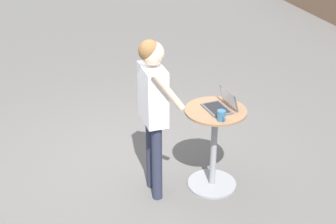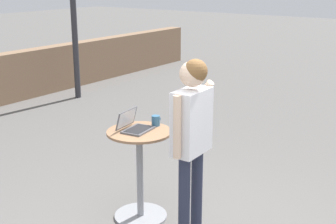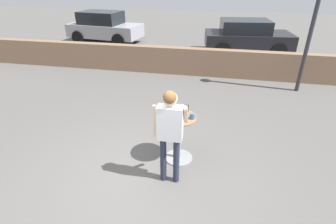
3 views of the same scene
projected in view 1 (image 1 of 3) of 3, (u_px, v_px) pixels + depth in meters
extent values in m
plane|color=#5B5956|center=(131.00, 168.00, 5.66)|extent=(50.00, 50.00, 0.00)
cylinder|color=gray|center=(212.00, 184.00, 5.36)|extent=(0.56, 0.56, 0.03)
cylinder|color=gray|center=(214.00, 149.00, 5.14)|extent=(0.07, 0.07, 0.92)
cylinder|color=#8C6647|center=(216.00, 111.00, 4.93)|extent=(0.66, 0.66, 0.02)
cube|color=#515156|center=(217.00, 109.00, 4.92)|extent=(0.35, 0.26, 0.02)
cube|color=black|center=(217.00, 108.00, 4.92)|extent=(0.30, 0.21, 0.00)
cube|color=#515156|center=(229.00, 98.00, 4.92)|extent=(0.33, 0.10, 0.19)
cube|color=white|center=(228.00, 98.00, 4.92)|extent=(0.30, 0.09, 0.17)
cylinder|color=#336084|center=(221.00, 115.00, 4.69)|extent=(0.09, 0.09, 0.11)
torus|color=#336084|center=(223.00, 118.00, 4.64)|extent=(0.05, 0.01, 0.05)
cylinder|color=#282D42|center=(151.00, 152.00, 5.15)|extent=(0.11, 0.11, 0.90)
cylinder|color=#282D42|center=(157.00, 163.00, 4.95)|extent=(0.11, 0.11, 0.90)
cube|color=silver|center=(153.00, 94.00, 4.70)|extent=(0.43, 0.23, 0.60)
sphere|color=beige|center=(152.00, 53.00, 4.50)|extent=(0.23, 0.23, 0.23)
sphere|color=brown|center=(149.00, 51.00, 4.48)|extent=(0.22, 0.22, 0.22)
cylinder|color=beige|center=(146.00, 84.00, 4.90)|extent=(0.07, 0.07, 0.57)
cylinder|color=beige|center=(168.00, 92.00, 4.46)|extent=(0.08, 0.34, 0.43)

